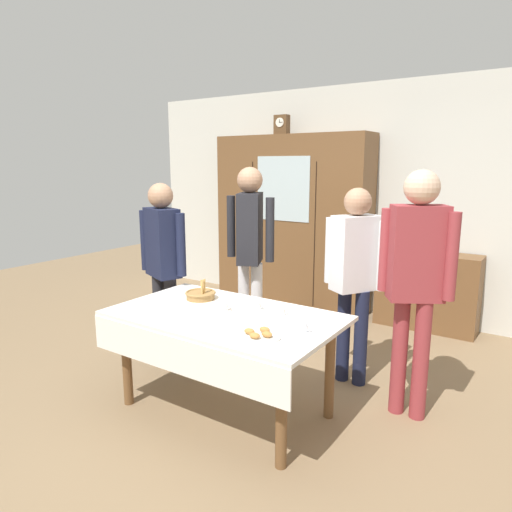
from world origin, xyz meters
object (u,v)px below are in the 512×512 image
at_px(tea_cup_front_edge, 256,306).
at_px(tea_cup_far_right, 302,328).
at_px(spoon_near_right, 185,316).
at_px(person_beside_shelf, 163,256).
at_px(pastry_plate, 259,335).
at_px(tea_cup_near_left, 223,307).
at_px(bookshelf_low, 427,291).
at_px(wall_cabinet, 292,222).
at_px(dining_table, 222,329).
at_px(person_by_cabinet, 250,240).
at_px(tea_cup_near_right, 280,312).
at_px(mantel_clock, 282,125).
at_px(bread_basket, 201,295).
at_px(person_near_right_end, 355,268).
at_px(spoon_mid_left, 235,303).
at_px(spoon_mid_right, 232,322).
at_px(book_stack, 430,251).
at_px(person_behind_table_left, 416,270).

height_order(tea_cup_front_edge, tea_cup_far_right, same).
height_order(spoon_near_right, person_beside_shelf, person_beside_shelf).
relative_size(tea_cup_front_edge, pastry_plate, 0.46).
bearing_deg(tea_cup_near_left, bookshelf_low, 72.08).
bearing_deg(tea_cup_front_edge, wall_cabinet, 113.67).
xyz_separation_m(dining_table, person_beside_shelf, (-0.99, 0.43, 0.35)).
bearing_deg(wall_cabinet, person_by_cabinet, -75.07).
height_order(tea_cup_near_right, person_by_cabinet, person_by_cabinet).
xyz_separation_m(dining_table, person_by_cabinet, (-0.50, 1.08, 0.44)).
xyz_separation_m(mantel_clock, tea_cup_near_left, (1.01, -2.50, -1.48)).
bearing_deg(spoon_near_right, dining_table, 42.37).
height_order(dining_table, bread_basket, bread_basket).
distance_m(bookshelf_low, person_near_right_end, 1.77).
bearing_deg(person_by_cabinet, dining_table, -65.23).
height_order(dining_table, tea_cup_near_right, tea_cup_near_right).
xyz_separation_m(pastry_plate, spoon_mid_left, (-0.53, 0.49, -0.01)).
height_order(tea_cup_near_right, pastry_plate, tea_cup_near_right).
bearing_deg(bookshelf_low, spoon_mid_right, -102.80).
height_order(pastry_plate, person_by_cabinet, person_by_cabinet).
xyz_separation_m(bookshelf_low, spoon_mid_left, (-0.86, -2.36, 0.32)).
bearing_deg(book_stack, bookshelf_low, 90.00).
bearing_deg(person_by_cabinet, tea_cup_near_right, -45.50).
distance_m(bread_basket, spoon_near_right, 0.43).
relative_size(dining_table, spoon_near_right, 13.61).
height_order(book_stack, spoon_mid_left, book_stack).
distance_m(tea_cup_near_left, bread_basket, 0.35).
bearing_deg(spoon_mid_right, book_stack, 77.20).
distance_m(pastry_plate, person_beside_shelf, 1.59).
height_order(tea_cup_front_edge, spoon_near_right, tea_cup_front_edge).
bearing_deg(pastry_plate, book_stack, 83.39).
distance_m(book_stack, person_behind_table_left, 1.96).
relative_size(tea_cup_far_right, spoon_near_right, 1.09).
xyz_separation_m(mantel_clock, pastry_plate, (1.51, -2.79, -1.49)).
relative_size(mantel_clock, spoon_mid_right, 2.02).
height_order(bookshelf_low, tea_cup_far_right, bookshelf_low).
relative_size(pastry_plate, spoon_mid_right, 2.35).
bearing_deg(person_near_right_end, bread_basket, -141.96).
bearing_deg(tea_cup_front_edge, dining_table, -119.21).
bearing_deg(spoon_mid_right, bread_basket, 149.89).
height_order(tea_cup_far_right, person_near_right_end, person_near_right_end).
bearing_deg(person_beside_shelf, person_near_right_end, 19.03).
xyz_separation_m(tea_cup_near_right, person_near_right_end, (0.24, 0.76, 0.20)).
relative_size(dining_table, person_beside_shelf, 1.00).
bearing_deg(spoon_near_right, person_behind_table_left, 34.07).
xyz_separation_m(tea_cup_front_edge, person_behind_table_left, (0.99, 0.48, 0.31)).
bearing_deg(spoon_mid_left, person_near_right_end, 45.67).
height_order(bookshelf_low, spoon_near_right, bookshelf_low).
bearing_deg(dining_table, person_by_cabinet, 114.77).
bearing_deg(pastry_plate, tea_cup_far_right, 51.26).
bearing_deg(person_beside_shelf, person_behind_table_left, 7.76).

